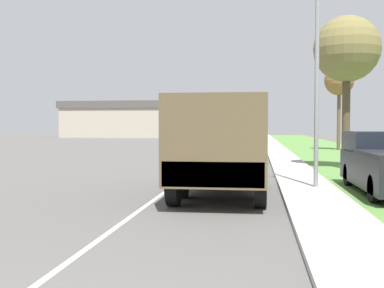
# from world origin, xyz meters

# --- Properties ---
(ground_plane) EXTENTS (180.00, 180.00, 0.00)m
(ground_plane) POSITION_xyz_m (0.00, 40.00, 0.00)
(ground_plane) COLOR #565451
(lane_centre_stripe) EXTENTS (0.12, 120.00, 0.00)m
(lane_centre_stripe) POSITION_xyz_m (0.00, 40.00, 0.00)
(lane_centre_stripe) COLOR silver
(lane_centre_stripe) RESTS_ON ground
(sidewalk_right) EXTENTS (1.80, 120.00, 0.12)m
(sidewalk_right) POSITION_xyz_m (4.50, 40.00, 0.06)
(sidewalk_right) COLOR #ADAAA3
(sidewalk_right) RESTS_ON ground
(grass_strip_right) EXTENTS (7.00, 120.00, 0.02)m
(grass_strip_right) POSITION_xyz_m (8.90, 40.00, 0.01)
(grass_strip_right) COLOR #56843D
(grass_strip_right) RESTS_ON ground
(military_truck) EXTENTS (2.53, 6.63, 2.86)m
(military_truck) POSITION_xyz_m (1.84, 11.39, 1.64)
(military_truck) COLOR #545B3D
(military_truck) RESTS_ON ground
(car_nearest_ahead) EXTENTS (1.92, 4.86, 1.53)m
(car_nearest_ahead) POSITION_xyz_m (1.99, 24.91, 0.69)
(car_nearest_ahead) COLOR #336B3D
(car_nearest_ahead) RESTS_ON ground
(car_second_ahead) EXTENTS (1.79, 4.45, 1.66)m
(car_second_ahead) POSITION_xyz_m (-2.12, 39.20, 0.74)
(car_second_ahead) COLOR navy
(car_second_ahead) RESTS_ON ground
(car_third_ahead) EXTENTS (1.94, 4.27, 1.52)m
(car_third_ahead) POSITION_xyz_m (2.13, 53.17, 0.69)
(car_third_ahead) COLOR #336B3D
(car_third_ahead) RESTS_ON ground
(car_fourth_ahead) EXTENTS (1.94, 4.86, 1.46)m
(car_fourth_ahead) POSITION_xyz_m (-1.43, 67.70, 0.66)
(car_fourth_ahead) COLOR maroon
(car_fourth_ahead) RESTS_ON ground
(car_farthest_ahead) EXTENTS (1.82, 4.53, 1.48)m
(car_farthest_ahead) POSITION_xyz_m (1.51, 81.55, 0.67)
(car_farthest_ahead) COLOR #336B3D
(car_farthest_ahead) RESTS_ON ground
(lamp_post) EXTENTS (1.69, 0.24, 8.00)m
(lamp_post) POSITION_xyz_m (4.56, 12.92, 4.81)
(lamp_post) COLOR gray
(lamp_post) RESTS_ON sidewalk_right
(tree_mid_right) EXTENTS (3.15, 3.15, 7.31)m
(tree_mid_right) POSITION_xyz_m (7.10, 21.00, 5.68)
(tree_mid_right) COLOR #4C3D2D
(tree_mid_right) RESTS_ON grass_strip_right
(tree_far_right) EXTENTS (2.45, 2.45, 7.04)m
(tree_far_right) POSITION_xyz_m (9.66, 38.75, 5.74)
(tree_far_right) COLOR brown
(tree_far_right) RESTS_ON grass_strip_right
(building_distant) EXTENTS (18.78, 11.06, 6.16)m
(building_distant) POSITION_xyz_m (-21.13, 79.36, 3.12)
(building_distant) COLOR #B2A893
(building_distant) RESTS_ON ground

